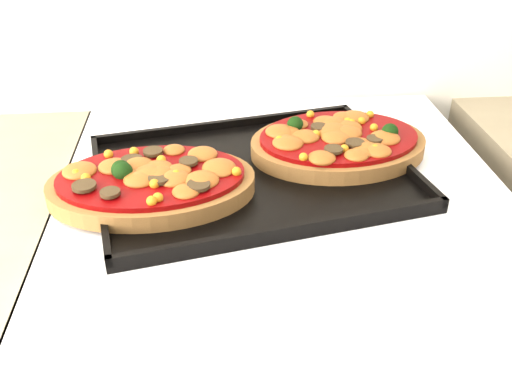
{
  "coord_description": "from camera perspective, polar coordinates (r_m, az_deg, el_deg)",
  "views": [
    {
      "loc": [
        -0.14,
        1.07,
        1.3
      ],
      "look_at": [
        -0.09,
        1.68,
        0.92
      ],
      "focal_mm": 40.0,
      "sensor_mm": 36.0,
      "label": 1
    }
  ],
  "objects": [
    {
      "name": "baking_tray",
      "position": [
        0.76,
        -0.33,
        2.1
      ],
      "size": [
        0.46,
        0.38,
        0.02
      ],
      "primitive_type": "cube",
      "rotation": [
        0.0,
        0.0,
        0.2
      ],
      "color": "black",
      "rests_on": "stove"
    },
    {
      "name": "pizza_left",
      "position": [
        0.72,
        -10.4,
        1.09
      ],
      "size": [
        0.26,
        0.18,
        0.04
      ],
      "primitive_type": null,
      "rotation": [
        0.0,
        0.0,
        0.04
      ],
      "color": "#955E33",
      "rests_on": "baking_tray"
    },
    {
      "name": "pizza_right",
      "position": [
        0.81,
        8.24,
        5.04
      ],
      "size": [
        0.26,
        0.2,
        0.04
      ],
      "primitive_type": null,
      "rotation": [
        0.0,
        0.0,
        0.09
      ],
      "color": "#955E33",
      "rests_on": "baking_tray"
    }
  ]
}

